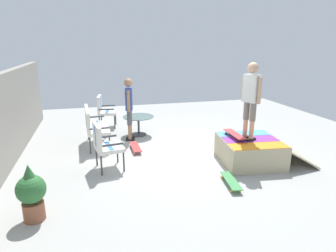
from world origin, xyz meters
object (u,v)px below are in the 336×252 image
(skateboard_on_ramp, at_px, (235,134))
(patio_bench, at_px, (93,123))
(patio_table, at_px, (139,122))
(potted_plant, at_px, (31,192))
(person_watching, at_px, (129,105))
(skate_ramp, at_px, (251,151))
(skateboard_by_bench, at_px, (135,147))
(patio_chair_by_wall, at_px, (104,143))
(patio_chair_near_house, at_px, (104,108))
(person_skater, at_px, (251,96))
(skateboard_spare, at_px, (231,181))

(skateboard_on_ramp, bearing_deg, patio_bench, 59.02)
(patio_bench, bearing_deg, skateboard_on_ramp, -120.98)
(patio_table, relative_size, potted_plant, 0.98)
(patio_bench, xyz_separation_m, person_watching, (0.27, -0.99, 0.40))
(skate_ramp, bearing_deg, patio_table, 38.90)
(skateboard_by_bench, bearing_deg, patio_chair_by_wall, 141.24)
(person_watching, bearing_deg, patio_bench, 105.38)
(patio_chair_near_house, height_order, person_skater, person_skater)
(person_skater, height_order, skateboard_spare, person_skater)
(patio_bench, relative_size, potted_plant, 1.39)
(skate_ramp, height_order, skateboard_by_bench, skate_ramp)
(skateboard_spare, bearing_deg, person_skater, -42.01)
(patio_table, bearing_deg, patio_bench, 116.37)
(patio_chair_by_wall, xyz_separation_m, person_skater, (-0.44, -3.13, 0.94))
(skate_ramp, distance_m, patio_chair_by_wall, 3.29)
(skate_ramp, xyz_separation_m, patio_bench, (2.03, 3.45, 0.34))
(patio_bench, height_order, person_skater, person_skater)
(patio_chair_near_house, distance_m, person_skater, 4.93)
(person_watching, relative_size, potted_plant, 1.88)
(patio_table, xyz_separation_m, potted_plant, (-3.87, 2.24, 0.06))
(patio_bench, relative_size, skateboard_on_ramp, 1.59)
(patio_chair_near_house, relative_size, patio_table, 1.13)
(skate_ramp, relative_size, skateboard_by_bench, 2.65)
(patio_chair_by_wall, height_order, patio_table, patio_chair_by_wall)
(skateboard_by_bench, height_order, skateboard_spare, same)
(skate_ramp, relative_size, patio_bench, 1.67)
(skate_ramp, distance_m, person_watching, 3.44)
(person_skater, xyz_separation_m, skateboard_spare, (-0.91, 0.82, -1.46))
(person_watching, height_order, skateboard_on_ramp, person_watching)
(person_skater, relative_size, potted_plant, 1.84)
(skateboard_on_ramp, relative_size, potted_plant, 0.87)
(skateboard_on_ramp, bearing_deg, skateboard_spare, 151.52)
(skateboard_by_bench, distance_m, potted_plant, 3.30)
(skateboard_by_bench, xyz_separation_m, skateboard_spare, (-2.35, -1.51, 0.00))
(patio_chair_by_wall, height_order, potted_plant, patio_chair_by_wall)
(patio_table, bearing_deg, person_skater, -142.69)
(patio_bench, bearing_deg, skate_ramp, -120.44)
(person_skater, bearing_deg, patio_chair_by_wall, 82.07)
(person_watching, height_order, skateboard_spare, person_watching)
(skateboard_by_bench, distance_m, skateboard_on_ramp, 2.51)
(patio_chair_by_wall, height_order, person_skater, person_skater)
(patio_chair_by_wall, xyz_separation_m, person_watching, (1.87, -0.79, 0.40))
(patio_chair_by_wall, bearing_deg, skate_ramp, -97.51)
(patio_chair_near_house, bearing_deg, patio_bench, 168.82)
(skate_ramp, relative_size, skateboard_spare, 2.59)
(person_watching, bearing_deg, potted_plant, 151.06)
(patio_chair_by_wall, relative_size, skateboard_on_ramp, 1.27)
(patio_bench, height_order, patio_chair_near_house, same)
(skateboard_by_bench, bearing_deg, skate_ramp, -120.44)
(skateboard_spare, relative_size, potted_plant, 0.89)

